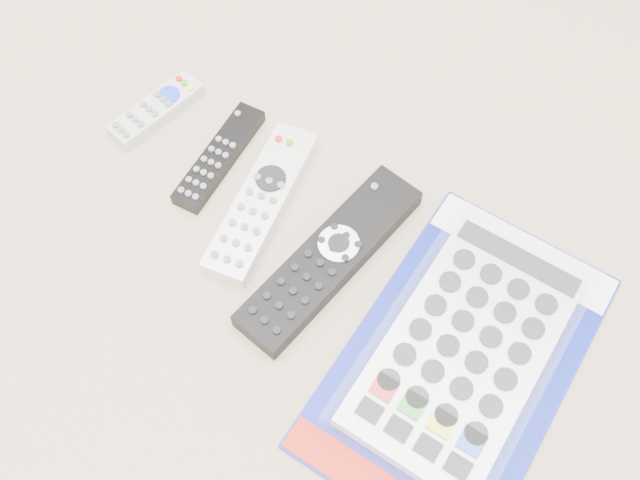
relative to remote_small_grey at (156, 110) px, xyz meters
The scene contains 5 objects.
remote_small_grey is the anchor object (origin of this frame).
remote_slim_black 0.11m from the remote_small_grey, ahead, with size 0.05×0.17×0.02m.
remote_silver_dvd 0.20m from the remote_small_grey, 12.82° to the right, with size 0.09×0.22×0.03m.
remote_large_black 0.31m from the remote_small_grey, 12.30° to the right, with size 0.10×0.27×0.03m.
jumbo_remote_packaged 0.49m from the remote_small_grey, 10.34° to the right, with size 0.23×0.37×0.05m.
Camera 1 is at (0.24, -0.34, 0.73)m, focal length 40.00 mm.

